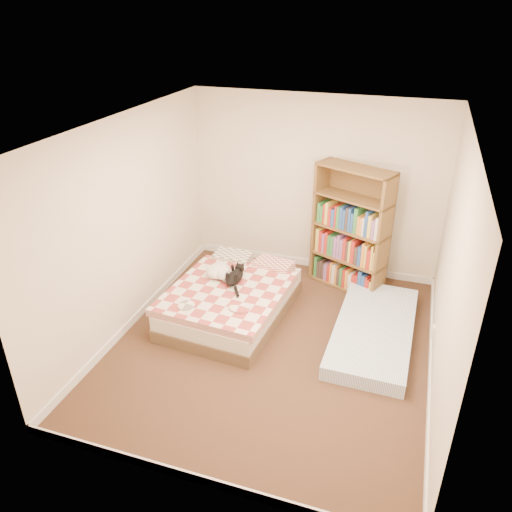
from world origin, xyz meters
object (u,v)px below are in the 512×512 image
(floor_mattress, at_px, (374,330))
(white_dog, at_px, (219,271))
(bookshelf, at_px, (349,245))
(black_cat, at_px, (236,276))
(bed, at_px, (232,298))

(floor_mattress, xyz_separation_m, white_dog, (-1.97, 0.05, 0.43))
(bookshelf, distance_m, black_cat, 1.64)
(bookshelf, height_order, white_dog, bookshelf)
(bed, relative_size, white_dog, 5.41)
(bed, bearing_deg, white_dog, 158.19)
(bed, bearing_deg, bookshelf, 47.68)
(floor_mattress, xyz_separation_m, black_cat, (-1.74, 0.03, 0.41))
(white_dog, bearing_deg, floor_mattress, 1.64)
(bookshelf, distance_m, white_dog, 1.81)
(bed, height_order, black_cat, black_cat)
(floor_mattress, relative_size, white_dog, 5.51)
(floor_mattress, bearing_deg, bookshelf, 115.80)
(bookshelf, height_order, floor_mattress, bookshelf)
(bed, distance_m, white_dog, 0.38)
(floor_mattress, height_order, black_cat, black_cat)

